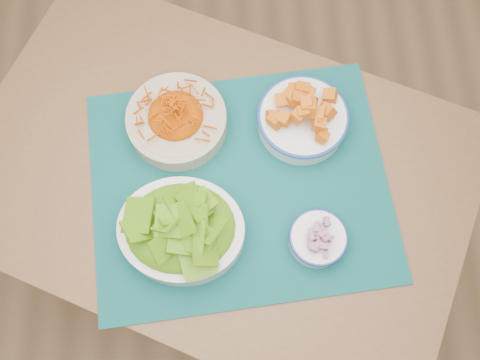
# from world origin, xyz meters

# --- Properties ---
(ground) EXTENTS (4.00, 4.00, 0.00)m
(ground) POSITION_xyz_m (0.00, 0.00, 0.00)
(ground) COLOR #99724A
(ground) RESTS_ON ground
(table) EXTENTS (1.26, 1.09, 0.75)m
(table) POSITION_xyz_m (0.09, 0.10, 0.64)
(table) COLOR brown
(table) RESTS_ON ground
(placemat) EXTENTS (0.66, 0.56, 0.00)m
(placemat) POSITION_xyz_m (0.14, 0.07, 0.75)
(placemat) COLOR #063334
(placemat) RESTS_ON table
(carrot_bowl) EXTENTS (0.25, 0.25, 0.09)m
(carrot_bowl) POSITION_xyz_m (0.01, 0.21, 0.79)
(carrot_bowl) COLOR #C1B08F
(carrot_bowl) RESTS_ON placemat
(squash_bowl) EXTENTS (0.25, 0.25, 0.10)m
(squash_bowl) POSITION_xyz_m (0.28, 0.20, 0.80)
(squash_bowl) COLOR white
(squash_bowl) RESTS_ON placemat
(lettuce_bowl) EXTENTS (0.27, 0.24, 0.12)m
(lettuce_bowl) POSITION_xyz_m (0.02, -0.04, 0.81)
(lettuce_bowl) COLOR white
(lettuce_bowl) RESTS_ON placemat
(onion_bowl) EXTENTS (0.14, 0.14, 0.06)m
(onion_bowl) POSITION_xyz_m (0.29, -0.06, 0.78)
(onion_bowl) COLOR white
(onion_bowl) RESTS_ON placemat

